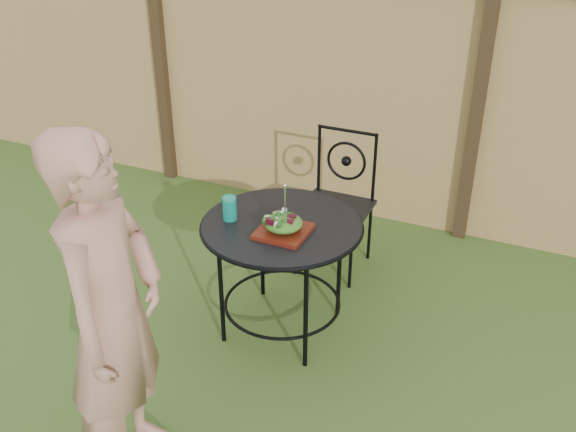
% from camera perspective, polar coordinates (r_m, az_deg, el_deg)
% --- Properties ---
extents(ground, '(60.00, 60.00, 0.00)m').
position_cam_1_polar(ground, '(3.83, -11.75, -12.48)').
color(ground, '#2B4817').
rests_on(ground, ground).
extents(fence, '(8.00, 0.12, 1.90)m').
position_cam_1_polar(fence, '(5.05, 1.66, 10.98)').
color(fence, tan).
rests_on(fence, ground).
extents(patio_table, '(0.92, 0.92, 0.72)m').
position_cam_1_polar(patio_table, '(3.66, -0.54, -2.56)').
color(patio_table, black).
rests_on(patio_table, ground).
extents(patio_chair, '(0.46, 0.46, 0.95)m').
position_cam_1_polar(patio_chair, '(4.35, 4.40, 1.53)').
color(patio_chair, black).
rests_on(patio_chair, ground).
extents(diner, '(0.51, 0.68, 1.67)m').
position_cam_1_polar(diner, '(2.78, -15.24, -8.70)').
color(diner, tan).
rests_on(diner, ground).
extents(salad_plate, '(0.27, 0.27, 0.02)m').
position_cam_1_polar(salad_plate, '(3.49, -0.41, -1.37)').
color(salad_plate, '#4A0E0A').
rests_on(salad_plate, patio_table).
extents(salad, '(0.21, 0.21, 0.08)m').
position_cam_1_polar(salad, '(3.46, -0.42, -0.62)').
color(salad, '#235614').
rests_on(salad, salad_plate).
extents(fork, '(0.01, 0.01, 0.18)m').
position_cam_1_polar(fork, '(3.39, -0.27, 1.26)').
color(fork, silver).
rests_on(fork, salad).
extents(drinking_glass, '(0.08, 0.08, 0.14)m').
position_cam_1_polar(drinking_glass, '(3.61, -5.21, 0.70)').
color(drinking_glass, '#0C957D').
rests_on(drinking_glass, patio_table).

